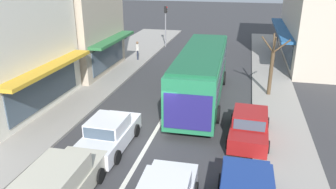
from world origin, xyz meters
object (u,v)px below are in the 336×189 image
(wagon_behind_bus_near, at_px, (58,187))
(pedestrian_with_handbag_near, at_px, (137,49))
(parked_sedan_kerb_second, at_px, (249,126))
(sedan_adjacent_lane_trail, at_px, (109,134))
(street_tree_right, at_px, (271,68))
(city_bus, at_px, (201,72))
(traffic_light_downstreet, at_px, (166,19))

(wagon_behind_bus_near, distance_m, pedestrian_with_handbag_near, 19.16)
(wagon_behind_bus_near, bearing_deg, parked_sedan_kerb_second, 45.33)
(sedan_adjacent_lane_trail, xyz_separation_m, street_tree_right, (7.49, 8.49, 1.23))
(pedestrian_with_handbag_near, bearing_deg, parked_sedan_kerb_second, -51.76)
(city_bus, bearing_deg, traffic_light_downstreet, 111.94)
(wagon_behind_bus_near, relative_size, sedan_adjacent_lane_trail, 1.08)
(parked_sedan_kerb_second, bearing_deg, street_tree_right, 78.71)
(wagon_behind_bus_near, relative_size, pedestrian_with_handbag_near, 2.78)
(wagon_behind_bus_near, xyz_separation_m, traffic_light_downstreet, (-2.28, 24.96, 2.11))
(street_tree_right, bearing_deg, wagon_behind_bus_near, -121.15)
(parked_sedan_kerb_second, height_order, street_tree_right, street_tree_right)
(sedan_adjacent_lane_trail, bearing_deg, wagon_behind_bus_near, -91.94)
(street_tree_right, relative_size, pedestrian_with_handbag_near, 2.45)
(parked_sedan_kerb_second, bearing_deg, sedan_adjacent_lane_trail, -159.40)
(wagon_behind_bus_near, bearing_deg, pedestrian_with_handbag_near, 100.11)
(parked_sedan_kerb_second, height_order, traffic_light_downstreet, traffic_light_downstreet)
(parked_sedan_kerb_second, bearing_deg, traffic_light_downstreet, 115.15)
(sedan_adjacent_lane_trail, xyz_separation_m, parked_sedan_kerb_second, (6.26, 2.35, 0.00))
(city_bus, height_order, street_tree_right, street_tree_right)
(street_tree_right, bearing_deg, city_bus, -156.64)
(street_tree_right, bearing_deg, parked_sedan_kerb_second, -101.29)
(city_bus, distance_m, traffic_light_downstreet, 15.29)
(city_bus, distance_m, wagon_behind_bus_near, 11.39)
(street_tree_right, distance_m, pedestrian_with_handbag_near, 12.67)
(city_bus, relative_size, sedan_adjacent_lane_trail, 2.59)
(traffic_light_downstreet, distance_m, street_tree_right, 15.85)
(pedestrian_with_handbag_near, bearing_deg, sedan_adjacent_lane_trail, -76.63)
(sedan_adjacent_lane_trail, relative_size, street_tree_right, 1.06)
(city_bus, relative_size, pedestrian_with_handbag_near, 6.69)
(wagon_behind_bus_near, bearing_deg, traffic_light_downstreet, 95.22)
(sedan_adjacent_lane_trail, xyz_separation_m, pedestrian_with_handbag_near, (-3.50, 14.74, 0.40))
(city_bus, xyz_separation_m, wagon_behind_bus_near, (-3.42, -10.80, -1.14))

